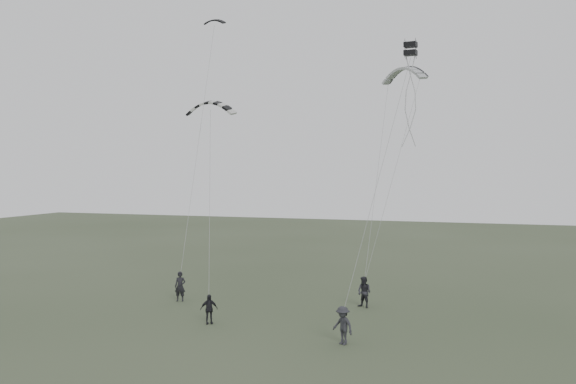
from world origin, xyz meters
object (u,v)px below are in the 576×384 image
(flyer_center, at_px, (209,309))
(kite_box, at_px, (411,49))
(kite_striped, at_px, (210,102))
(flyer_right, at_px, (364,292))
(kite_dark_small, at_px, (214,20))
(flyer_left, at_px, (180,286))
(kite_pale_large, at_px, (404,68))
(flyer_far, at_px, (343,325))

(flyer_center, relative_size, kite_box, 2.27)
(kite_striped, bearing_deg, flyer_center, -71.04)
(flyer_right, relative_size, kite_dark_small, 1.19)
(flyer_left, distance_m, kite_box, 20.45)
(flyer_right, bearing_deg, kite_dark_small, -175.01)
(flyer_right, relative_size, kite_striped, 0.57)
(kite_dark_small, distance_m, kite_striped, 8.44)
(flyer_center, height_order, kite_dark_small, kite_dark_small)
(flyer_left, xyz_separation_m, flyer_center, (4.16, -4.39, -0.15))
(kite_pale_large, xyz_separation_m, kite_box, (1.25, -8.54, -0.51))
(flyer_right, bearing_deg, flyer_far, -61.97)
(flyer_right, distance_m, kite_pale_large, 15.81)
(kite_dark_small, bearing_deg, flyer_left, -88.82)
(flyer_right, height_order, flyer_far, flyer_right)
(kite_dark_small, relative_size, kite_box, 2.24)
(flyer_right, xyz_separation_m, kite_dark_small, (-12.27, 4.69, 18.90))
(flyer_right, height_order, kite_dark_small, kite_dark_small)
(kite_pale_large, bearing_deg, kite_dark_small, -143.71)
(flyer_far, height_order, kite_striped, kite_striped)
(kite_dark_small, bearing_deg, kite_striped, -71.85)
(kite_pale_large, bearing_deg, flyer_far, -63.69)
(flyer_left, relative_size, flyer_far, 1.03)
(flyer_left, distance_m, kite_dark_small, 20.02)
(flyer_left, distance_m, flyer_right, 11.88)
(kite_striped, relative_size, kite_box, 4.65)
(kite_dark_small, distance_m, kite_box, 17.70)
(flyer_left, bearing_deg, kite_box, -17.37)
(kite_dark_small, xyz_separation_m, kite_pale_large, (14.01, 0.93, -4.22))
(flyer_right, bearing_deg, kite_box, -18.57)
(kite_pale_large, height_order, kite_box, kite_pale_large)
(kite_pale_large, height_order, kite_striped, kite_pale_large)
(flyer_center, xyz_separation_m, kite_box, (10.55, 3.35, 14.31))
(flyer_right, xyz_separation_m, flyer_far, (0.29, -7.72, -0.03))
(flyer_left, height_order, kite_dark_small, kite_dark_small)
(flyer_left, xyz_separation_m, flyer_far, (12.02, -5.83, -0.03))
(flyer_right, distance_m, flyer_far, 7.73)
(flyer_far, relative_size, kite_box, 2.59)
(kite_pale_large, distance_m, kite_box, 8.65)
(flyer_left, xyz_separation_m, kite_dark_small, (-0.54, 6.58, 18.90))
(kite_striped, height_order, kite_box, kite_box)
(flyer_right, xyz_separation_m, kite_box, (2.98, -2.93, 14.16))
(kite_box, bearing_deg, flyer_center, -155.48)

